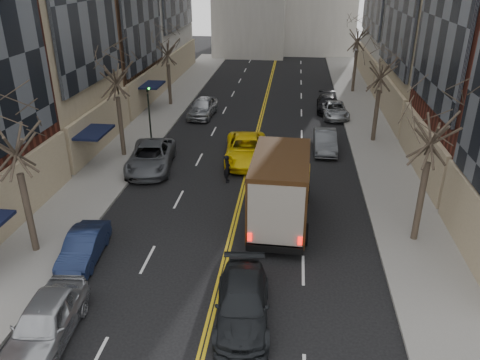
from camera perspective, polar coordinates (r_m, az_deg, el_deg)
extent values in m
cube|color=slate|center=(39.83, -10.87, 6.71)|extent=(4.00, 66.00, 0.15)
cube|color=slate|center=(38.58, 15.75, 5.62)|extent=(4.00, 66.00, 0.15)
cube|color=black|center=(31.48, -17.63, 5.58)|extent=(2.00, 3.00, 0.15)
cube|color=black|center=(32.19, -18.86, 3.83)|extent=(0.20, 3.00, 2.50)
cube|color=black|center=(43.18, -10.87, 11.32)|extent=(2.00, 3.00, 0.15)
cube|color=black|center=(43.70, -11.91, 9.97)|extent=(0.20, 3.00, 2.50)
cylinder|color=#382D23|center=(22.95, -24.38, -3.68)|extent=(0.30, 0.30, 3.83)
cylinder|color=#382D23|center=(32.84, -14.31, 6.35)|extent=(0.30, 0.30, 4.05)
cylinder|color=#382D23|center=(44.81, -8.60, 11.43)|extent=(0.30, 0.30, 3.69)
cylinder|color=#382D23|center=(23.27, 21.12, -2.49)|extent=(0.30, 0.30, 3.96)
cylinder|color=#382D23|center=(36.09, 16.22, 7.55)|extent=(0.30, 0.30, 3.78)
cylinder|color=#382D23|center=(50.47, 13.78, 12.77)|extent=(0.30, 0.30, 4.14)
cylinder|color=black|center=(34.23, -10.94, 7.19)|extent=(0.12, 0.12, 3.80)
imported|color=black|center=(33.61, -11.27, 11.01)|extent=(0.15, 0.18, 0.90)
sphere|color=#0CE526|center=(33.48, -11.06, 10.88)|extent=(0.14, 0.14, 0.14)
cube|color=black|center=(24.10, 4.85, -3.88)|extent=(2.67, 7.22, 0.34)
cube|color=black|center=(25.97, 5.34, 1.04)|extent=(2.68, 1.98, 2.35)
cube|color=black|center=(22.82, 4.89, -1.04)|extent=(2.84, 5.55, 3.35)
cube|color=black|center=(21.15, 4.20, -8.32)|extent=(2.57, 0.28, 0.34)
cube|color=red|center=(20.95, 1.17, -6.97)|extent=(0.20, 0.07, 0.39)
cube|color=red|center=(20.84, 7.33, -7.39)|extent=(0.20, 0.07, 0.39)
cube|color=gold|center=(22.69, 1.53, 0.75)|extent=(0.08, 1.01, 1.01)
cube|color=gold|center=(22.56, 8.41, 0.34)|extent=(0.08, 1.01, 1.01)
cylinder|color=black|center=(26.31, 2.34, -1.41)|extent=(0.34, 1.08, 1.07)
cylinder|color=black|center=(26.20, 8.08, -1.77)|extent=(0.34, 1.08, 1.07)
cylinder|color=black|center=(22.60, 1.16, -6.12)|extent=(0.34, 1.08, 1.07)
cylinder|color=black|center=(22.47, 7.88, -6.57)|extent=(0.34, 1.08, 1.07)
imported|color=black|center=(17.95, 0.31, -14.78)|extent=(2.37, 5.03, 1.42)
cube|color=black|center=(18.15, 0.57, -11.98)|extent=(0.13, 0.04, 0.09)
cube|color=blue|center=(18.13, 0.56, -12.03)|extent=(0.10, 0.01, 0.06)
imported|color=yellow|center=(31.57, 0.73, 3.77)|extent=(3.21, 6.11, 1.64)
imported|color=black|center=(28.40, -1.55, 1.39)|extent=(0.45, 0.65, 1.73)
imported|color=#AAADB2|center=(18.36, -22.64, -15.69)|extent=(2.20, 4.79, 1.59)
imported|color=#121C3B|center=(22.26, -18.51, -7.73)|extent=(1.73, 4.08, 1.31)
imported|color=#52555A|center=(30.87, -10.83, 2.80)|extent=(3.45, 6.17, 1.63)
imported|color=black|center=(30.59, -11.01, 2.31)|extent=(2.26, 4.82, 1.36)
imported|color=#A1A5A9|center=(41.37, -4.55, 8.84)|extent=(2.26, 4.96, 1.65)
imported|color=#4C4F54|center=(33.89, 10.33, 4.69)|extent=(1.57, 4.41, 1.45)
imported|color=#9B9EA2|center=(41.89, 11.42, 8.37)|extent=(2.51, 4.79, 1.29)
imported|color=black|center=(43.70, 10.58, 9.15)|extent=(2.00, 4.63, 1.33)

